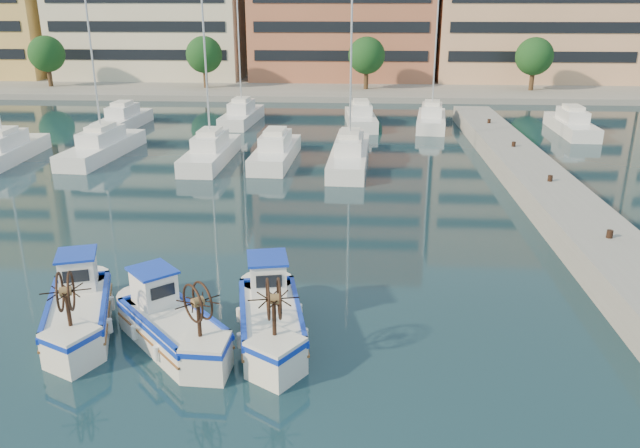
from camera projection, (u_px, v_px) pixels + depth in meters
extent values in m
plane|color=#1B3B47|center=(247.00, 333.00, 19.37)|extent=(300.00, 300.00, 0.00)
cube|color=gray|center=(589.00, 234.00, 25.92)|extent=(3.00, 60.00, 1.20)
cube|color=gray|center=(335.00, 78.00, 82.25)|extent=(180.00, 40.00, 0.60)
cylinder|color=#3F2B19|center=(50.00, 78.00, 71.07)|extent=(0.50, 0.50, 3.00)
sphere|color=#1B4E1E|center=(47.00, 54.00, 70.16)|extent=(4.00, 4.00, 4.00)
cylinder|color=#3F2B19|center=(206.00, 79.00, 69.99)|extent=(0.50, 0.50, 3.00)
sphere|color=#1B4E1E|center=(204.00, 55.00, 69.09)|extent=(4.00, 4.00, 4.00)
cylinder|color=#3F2B19|center=(366.00, 81.00, 68.92)|extent=(0.50, 0.50, 3.00)
sphere|color=#1B4E1E|center=(367.00, 55.00, 68.01)|extent=(4.00, 4.00, 4.00)
cylinder|color=#3F2B19|center=(532.00, 82.00, 67.85)|extent=(0.50, 0.50, 3.00)
sphere|color=#1B4E1E|center=(534.00, 56.00, 66.94)|extent=(4.00, 4.00, 4.00)
cube|color=white|center=(5.00, 154.00, 39.96)|extent=(2.60, 8.73, 1.00)
cube|color=white|center=(103.00, 149.00, 41.28)|extent=(2.85, 9.20, 1.00)
cylinder|color=silver|center=(93.00, 64.00, 39.43)|extent=(0.12, 0.12, 11.00)
cube|color=white|center=(211.00, 155.00, 39.83)|extent=(2.33, 8.38, 1.00)
cylinder|color=silver|center=(206.00, 66.00, 37.98)|extent=(0.12, 0.12, 11.00)
cube|color=white|center=(276.00, 154.00, 39.94)|extent=(2.51, 8.06, 1.00)
cube|color=white|center=(349.00, 157.00, 39.27)|extent=(2.58, 10.19, 1.00)
cylinder|color=silver|center=(351.00, 67.00, 37.42)|extent=(0.12, 0.12, 11.00)
cube|color=white|center=(124.00, 122.00, 50.75)|extent=(2.43, 7.82, 1.00)
cube|color=white|center=(242.00, 117.00, 52.69)|extent=(2.64, 8.05, 1.00)
cylinder|color=silver|center=(239.00, 50.00, 50.85)|extent=(0.12, 0.12, 11.00)
cube|color=white|center=(361.00, 120.00, 51.64)|extent=(2.80, 7.71, 1.00)
cube|color=white|center=(431.00, 121.00, 51.00)|extent=(3.07, 7.80, 1.00)
cylinder|color=silver|center=(435.00, 52.00, 49.15)|extent=(0.12, 0.12, 11.00)
cube|color=white|center=(571.00, 127.00, 48.79)|extent=(2.39, 8.31, 1.00)
cube|color=white|center=(79.00, 316.00, 19.32)|extent=(2.95, 4.41, 1.02)
cube|color=#0D2DB3|center=(78.00, 305.00, 19.20)|extent=(3.04, 4.54, 0.15)
cube|color=blue|center=(78.00, 307.00, 19.22)|extent=(2.46, 3.90, 0.06)
cube|color=white|center=(78.00, 271.00, 20.03)|extent=(1.41, 1.53, 1.06)
cube|color=#0D2DB3|center=(76.00, 254.00, 19.84)|extent=(1.60, 1.72, 0.08)
cylinder|color=#331E14|center=(68.00, 311.00, 17.38)|extent=(0.12, 0.12, 1.12)
cylinder|color=brown|center=(66.00, 291.00, 17.18)|extent=(0.38, 0.36, 0.27)
torus|color=#331E14|center=(60.00, 292.00, 17.15)|extent=(0.43, 1.09, 1.13)
torus|color=#331E14|center=(71.00, 291.00, 17.22)|extent=(0.43, 1.09, 1.13)
cube|color=white|center=(174.00, 331.00, 18.49)|extent=(3.93, 4.06, 0.99)
cube|color=#0D2DB3|center=(173.00, 320.00, 18.36)|extent=(4.05, 4.19, 0.15)
cube|color=blue|center=(173.00, 322.00, 18.38)|extent=(3.39, 3.52, 0.06)
cube|color=white|center=(154.00, 287.00, 18.97)|extent=(1.59, 1.60, 1.04)
cube|color=#0D2DB3|center=(152.00, 270.00, 18.78)|extent=(1.79, 1.80, 0.08)
cylinder|color=#331E14|center=(199.00, 321.00, 16.89)|extent=(0.11, 0.11, 1.09)
cylinder|color=brown|center=(198.00, 302.00, 16.70)|extent=(0.40, 0.40, 0.26)
torus|color=#331E14|center=(193.00, 303.00, 16.61)|extent=(0.80, 0.86, 1.10)
torus|color=#331E14|center=(202.00, 300.00, 16.78)|extent=(0.80, 0.86, 1.10)
cube|color=white|center=(271.00, 323.00, 18.88)|extent=(2.57, 4.42, 1.04)
cube|color=#0D2DB3|center=(271.00, 312.00, 18.74)|extent=(2.65, 4.55, 0.16)
cube|color=blue|center=(271.00, 314.00, 18.77)|extent=(2.10, 3.94, 0.06)
cube|color=white|center=(268.00, 275.00, 19.63)|extent=(1.32, 1.48, 1.09)
cube|color=#0D2DB3|center=(267.00, 258.00, 19.43)|extent=(1.50, 1.65, 0.08)
cylinder|color=#331E14|center=(274.00, 319.00, 16.85)|extent=(0.12, 0.12, 1.15)
cylinder|color=brown|center=(274.00, 299.00, 16.65)|extent=(0.36, 0.33, 0.28)
torus|color=#331E14|center=(268.00, 299.00, 16.63)|extent=(0.30, 1.15, 1.16)
torus|color=#331E14|center=(279.00, 299.00, 16.66)|extent=(0.30, 1.15, 1.16)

